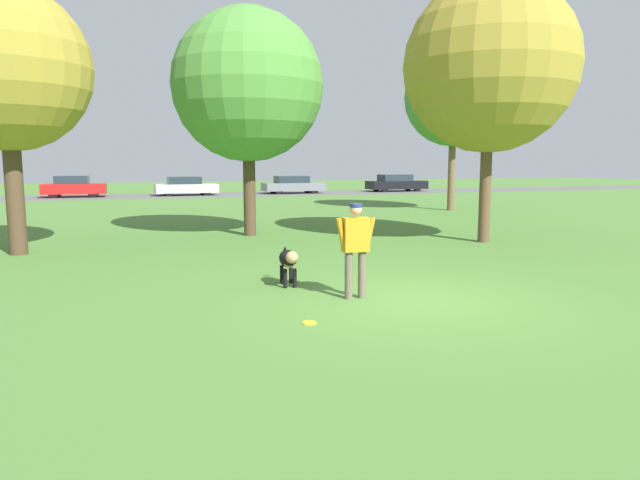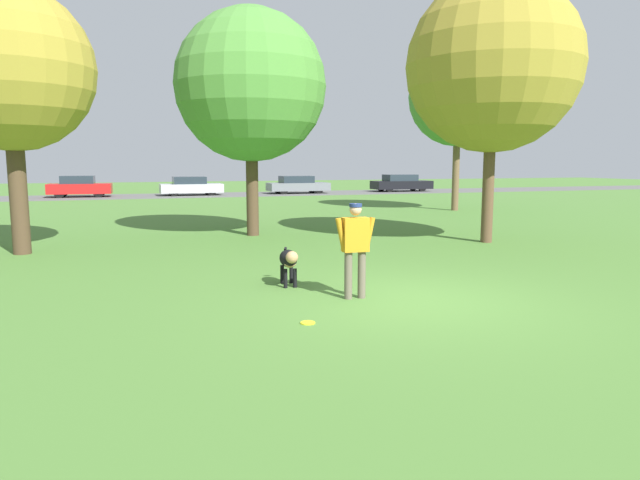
{
  "view_description": "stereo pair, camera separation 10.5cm",
  "coord_description": "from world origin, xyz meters",
  "px_view_note": "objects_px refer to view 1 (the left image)",
  "views": [
    {
      "loc": [
        -4.43,
        -7.98,
        2.21
      ],
      "look_at": [
        -1.21,
        1.1,
        0.9
      ],
      "focal_mm": 32.0,
      "sensor_mm": 36.0,
      "label": 1
    },
    {
      "loc": [
        -4.33,
        -8.02,
        2.21
      ],
      "look_at": [
        -1.21,
        1.1,
        0.9
      ],
      "focal_mm": 32.0,
      "sensor_mm": 36.0,
      "label": 2
    }
  ],
  "objects_px": {
    "frisbee": "(309,323)",
    "tree_near_left": "(6,69)",
    "tree_far_right": "(454,97)",
    "tree_mid_center": "(248,86)",
    "tree_near_right": "(490,66)",
    "person": "(356,243)",
    "parked_car_silver": "(186,186)",
    "dog": "(289,260)",
    "parked_car_red": "(74,187)",
    "parked_car_grey": "(293,185)",
    "parked_car_black": "(396,183)"
  },
  "relations": [
    {
      "from": "parked_car_grey",
      "to": "parked_car_red",
      "type": "bearing_deg",
      "value": 178.48
    },
    {
      "from": "tree_far_right",
      "to": "tree_near_left",
      "type": "bearing_deg",
      "value": -155.59
    },
    {
      "from": "frisbee",
      "to": "tree_mid_center",
      "type": "xyz_separation_m",
      "value": [
        1.34,
        9.74,
        4.45
      ]
    },
    {
      "from": "tree_far_right",
      "to": "tree_mid_center",
      "type": "relative_size",
      "value": 1.11
    },
    {
      "from": "parked_car_grey",
      "to": "dog",
      "type": "bearing_deg",
      "value": -107.25
    },
    {
      "from": "dog",
      "to": "tree_near_right",
      "type": "relative_size",
      "value": 0.15
    },
    {
      "from": "person",
      "to": "parked_car_silver",
      "type": "relative_size",
      "value": 0.38
    },
    {
      "from": "tree_near_left",
      "to": "tree_near_right",
      "type": "distance_m",
      "value": 12.1
    },
    {
      "from": "tree_near_left",
      "to": "tree_far_right",
      "type": "bearing_deg",
      "value": 24.41
    },
    {
      "from": "parked_car_red",
      "to": "tree_near_left",
      "type": "bearing_deg",
      "value": -86.77
    },
    {
      "from": "frisbee",
      "to": "tree_far_right",
      "type": "relative_size",
      "value": 0.03
    },
    {
      "from": "tree_near_right",
      "to": "tree_mid_center",
      "type": "bearing_deg",
      "value": 148.25
    },
    {
      "from": "parked_car_grey",
      "to": "parked_car_black",
      "type": "relative_size",
      "value": 0.95
    },
    {
      "from": "tree_mid_center",
      "to": "parked_car_silver",
      "type": "relative_size",
      "value": 1.63
    },
    {
      "from": "parked_car_red",
      "to": "dog",
      "type": "bearing_deg",
      "value": -77.15
    },
    {
      "from": "parked_car_silver",
      "to": "tree_near_right",
      "type": "bearing_deg",
      "value": -79.37
    },
    {
      "from": "tree_near_right",
      "to": "parked_car_black",
      "type": "height_order",
      "value": "tree_near_right"
    },
    {
      "from": "tree_near_right",
      "to": "parked_car_red",
      "type": "height_order",
      "value": "tree_near_right"
    },
    {
      "from": "tree_near_right",
      "to": "parked_car_black",
      "type": "distance_m",
      "value": 28.45
    },
    {
      "from": "dog",
      "to": "tree_mid_center",
      "type": "xyz_separation_m",
      "value": [
        0.93,
        7.34,
        3.98
      ]
    },
    {
      "from": "parked_car_red",
      "to": "tree_near_right",
      "type": "bearing_deg",
      "value": -62.48
    },
    {
      "from": "dog",
      "to": "parked_car_red",
      "type": "distance_m",
      "value": 30.46
    },
    {
      "from": "person",
      "to": "parked_car_red",
      "type": "height_order",
      "value": "person"
    },
    {
      "from": "tree_near_left",
      "to": "parked_car_black",
      "type": "relative_size",
      "value": 1.38
    },
    {
      "from": "frisbee",
      "to": "parked_car_silver",
      "type": "bearing_deg",
      "value": 86.59
    },
    {
      "from": "parked_car_black",
      "to": "tree_near_right",
      "type": "bearing_deg",
      "value": -112.02
    },
    {
      "from": "tree_near_right",
      "to": "tree_far_right",
      "type": "bearing_deg",
      "value": 62.47
    },
    {
      "from": "person",
      "to": "tree_far_right",
      "type": "relative_size",
      "value": 0.21
    },
    {
      "from": "person",
      "to": "parked_car_red",
      "type": "relative_size",
      "value": 0.4
    },
    {
      "from": "tree_near_left",
      "to": "tree_mid_center",
      "type": "height_order",
      "value": "tree_mid_center"
    },
    {
      "from": "parked_car_silver",
      "to": "parked_car_grey",
      "type": "height_order",
      "value": "parked_car_silver"
    },
    {
      "from": "person",
      "to": "tree_near_right",
      "type": "relative_size",
      "value": 0.22
    },
    {
      "from": "person",
      "to": "parked_car_silver",
      "type": "bearing_deg",
      "value": 91.88
    },
    {
      "from": "person",
      "to": "tree_far_right",
      "type": "xyz_separation_m",
      "value": [
        11.02,
        14.58,
        4.26
      ]
    },
    {
      "from": "person",
      "to": "tree_mid_center",
      "type": "xyz_separation_m",
      "value": [
        0.16,
        8.59,
        3.54
      ]
    },
    {
      "from": "tree_mid_center",
      "to": "parked_car_grey",
      "type": "distance_m",
      "value": 24.06
    },
    {
      "from": "parked_car_silver",
      "to": "parked_car_red",
      "type": "bearing_deg",
      "value": 176.75
    },
    {
      "from": "tree_far_right",
      "to": "parked_car_grey",
      "type": "bearing_deg",
      "value": 99.56
    },
    {
      "from": "tree_far_right",
      "to": "parked_car_red",
      "type": "height_order",
      "value": "tree_far_right"
    },
    {
      "from": "tree_near_right",
      "to": "parked_car_grey",
      "type": "height_order",
      "value": "tree_near_right"
    },
    {
      "from": "dog",
      "to": "parked_car_silver",
      "type": "xyz_separation_m",
      "value": [
        1.5,
        29.67,
        0.14
      ]
    },
    {
      "from": "tree_far_right",
      "to": "tree_mid_center",
      "type": "xyz_separation_m",
      "value": [
        -10.86,
        -5.99,
        -0.71
      ]
    },
    {
      "from": "tree_near_left",
      "to": "parked_car_silver",
      "type": "xyz_separation_m",
      "value": [
        6.67,
        24.04,
        -3.76
      ]
    },
    {
      "from": "dog",
      "to": "parked_car_red",
      "type": "height_order",
      "value": "parked_car_red"
    },
    {
      "from": "tree_mid_center",
      "to": "parked_car_silver",
      "type": "bearing_deg",
      "value": 88.53
    },
    {
      "from": "person",
      "to": "tree_far_right",
      "type": "height_order",
      "value": "tree_far_right"
    },
    {
      "from": "person",
      "to": "parked_car_grey",
      "type": "distance_m",
      "value": 32.0
    },
    {
      "from": "dog",
      "to": "parked_car_black",
      "type": "relative_size",
      "value": 0.23
    },
    {
      "from": "person",
      "to": "parked_car_black",
      "type": "distance_m",
      "value": 35.2
    },
    {
      "from": "frisbee",
      "to": "tree_near_left",
      "type": "distance_m",
      "value": 10.31
    }
  ]
}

